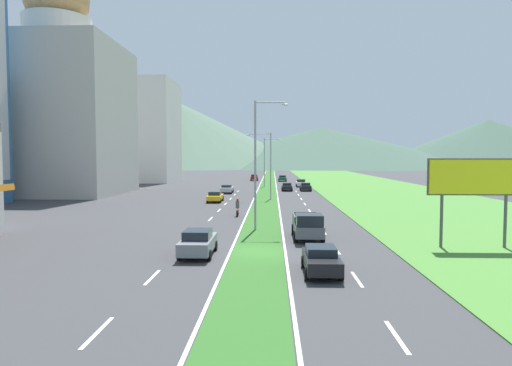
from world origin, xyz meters
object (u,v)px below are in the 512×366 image
car_6 (301,183)px  street_lamp_mid (268,161)px  car_1 (254,177)px  car_7 (287,187)px  street_lamp_far (266,159)px  billboard_roadside (475,180)px  car_3 (227,189)px  car_0 (215,196)px  car_4 (282,178)px  car_2 (306,187)px  car_8 (321,260)px  motorcycle_rider (238,209)px  pickup_truck_0 (308,226)px  car_5 (198,242)px  street_lamp_near (258,157)px

car_6 → street_lamp_mid: bearing=-13.4°
car_1 → car_7: bearing=-167.9°
street_lamp_far → billboard_roadside: size_ratio=1.59×
car_3 → car_6: bearing=-39.3°
car_0 → car_4: size_ratio=1.00×
car_2 → street_lamp_far: bearing=-144.9°
street_lamp_far → street_lamp_mid: bearing=-88.7°
billboard_roadside → car_8: bearing=-147.9°
car_2 → car_3: (-13.51, -5.64, -0.00)m
street_lamp_mid → motorcycle_rider: bearing=-99.3°
car_0 → pickup_truck_0: size_ratio=0.85×
car_5 → car_6: car_5 is taller
pickup_truck_0 → car_5: bearing=-51.5°
car_3 → car_7: car_7 is taller
car_5 → street_lamp_far: bearing=-3.0°
motorcycle_rider → car_1: bearing=0.9°
car_0 → pickup_truck_0: bearing=-159.0°
street_lamp_near → street_lamp_mid: size_ratio=1.12×
car_6 → car_8: 67.25m
street_lamp_near → billboard_roadside: 15.94m
car_0 → car_2: size_ratio=1.13×
street_lamp_near → car_2: (7.08, 43.07, -5.26)m
street_lamp_mid → car_2: 18.30m
car_4 → car_2: bearing=6.2°
car_1 → car_8: size_ratio=1.01×
billboard_roadside → street_lamp_near: bearing=155.1°
car_7 → car_8: car_7 is taller
street_lamp_near → car_4: bearing=87.2°
car_8 → car_2: bearing=176.5°
motorcycle_rider → car_7: bearing=-10.2°
car_6 → car_2: bearing=0.6°
car_2 → car_4: size_ratio=0.88×
car_4 → pickup_truck_0: (0.07, -77.92, 0.22)m
car_4 → motorcycle_rider: bearing=-5.3°
car_6 → car_3: bearing=-39.3°
car_5 → car_6: 64.01m
car_3 → car_8: bearing=-168.8°
car_0 → motorcycle_rider: bearing=-163.8°
car_2 → street_lamp_mid: bearing=-21.8°
car_0 → car_8: 37.90m
street_lamp_far → car_3: (-6.35, -15.85, -4.90)m
car_4 → street_lamp_far: bearing=-10.2°
street_lamp_mid → billboard_roadside: bearing=-67.4°
street_lamp_far → billboard_roadside: bearing=-76.4°
car_3 → car_6: car_6 is taller
car_5 → car_0: bearing=5.5°
car_7 → pickup_truck_0: 46.90m
car_2 → car_4: 31.33m
street_lamp_mid → car_3: (-6.93, 10.76, -4.75)m
car_1 → car_3: car_1 is taller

